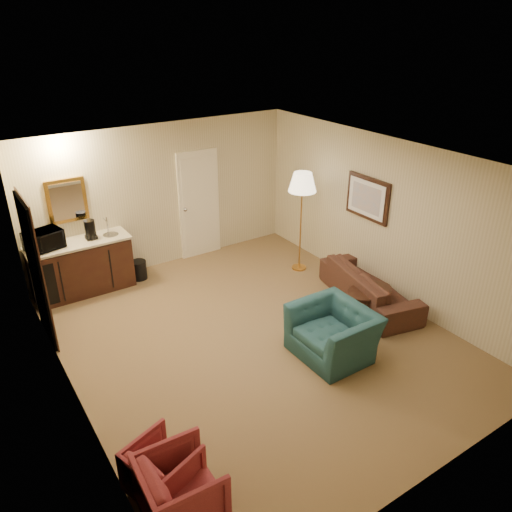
{
  "coord_description": "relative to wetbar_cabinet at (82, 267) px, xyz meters",
  "views": [
    {
      "loc": [
        -3.3,
        -5.03,
        4.22
      ],
      "look_at": [
        0.35,
        0.5,
        1.03
      ],
      "focal_mm": 35.0,
      "sensor_mm": 36.0,
      "label": 1
    }
  ],
  "objects": [
    {
      "name": "teal_armchair",
      "position": [
        2.33,
        -3.62,
        0.0
      ],
      "size": [
        0.69,
        1.06,
        0.93
      ],
      "primitive_type": "imported",
      "rotation": [
        0.0,
        0.0,
        -1.57
      ],
      "color": "#1C3E47",
      "rests_on": "ground"
    },
    {
      "name": "coffee_maker",
      "position": [
        0.23,
        -0.01,
        0.62
      ],
      "size": [
        0.19,
        0.19,
        0.33
      ],
      "primitive_type": "cylinder",
      "rotation": [
        0.0,
        0.0,
        -0.11
      ],
      "color": "black",
      "rests_on": "wetbar_cabinet"
    },
    {
      "name": "rose_chair_far",
      "position": [
        -0.5,
        -4.39,
        -0.15
      ],
      "size": [
        0.73,
        0.75,
        0.62
      ],
      "primitive_type": "imported",
      "rotation": [
        0.0,
        0.0,
        1.9
      ],
      "color": "#993237",
      "rests_on": "ground"
    },
    {
      "name": "floor_lamp",
      "position": [
        3.55,
        -1.32,
        0.46
      ],
      "size": [
        0.49,
        0.49,
        1.84
      ],
      "primitive_type": "cube",
      "rotation": [
        0.0,
        0.0,
        0.01
      ],
      "color": "gold",
      "rests_on": "ground"
    },
    {
      "name": "ground",
      "position": [
        1.65,
        -2.72,
        -0.46
      ],
      "size": [
        6.0,
        6.0,
        0.0
      ],
      "primitive_type": "plane",
      "color": "brown",
      "rests_on": "ground"
    },
    {
      "name": "room_walls",
      "position": [
        1.55,
        -1.95,
        1.26
      ],
      "size": [
        5.02,
        6.01,
        2.61
      ],
      "color": "beige",
      "rests_on": "ground"
    },
    {
      "name": "coffee_table",
      "position": [
        3.45,
        -3.18,
        -0.23
      ],
      "size": [
        0.86,
        0.65,
        0.45
      ],
      "primitive_type": "cube",
      "rotation": [
        0.0,
        0.0,
        0.17
      ],
      "color": "#321E10",
      "rests_on": "ground"
    },
    {
      "name": "microwave",
      "position": [
        -0.5,
        0.0,
        0.65
      ],
      "size": [
        0.61,
        0.43,
        0.37
      ],
      "primitive_type": "imported",
      "rotation": [
        0.0,
        0.0,
        0.24
      ],
      "color": "black",
      "rests_on": "wetbar_cabinet"
    },
    {
      "name": "wetbar_cabinet",
      "position": [
        0.0,
        0.0,
        0.0
      ],
      "size": [
        1.64,
        0.58,
        0.92
      ],
      "primitive_type": "cube",
      "color": "#351D10",
      "rests_on": "ground"
    },
    {
      "name": "rose_chair_near",
      "position": [
        -0.47,
        -4.72,
        -0.1
      ],
      "size": [
        0.69,
        0.73,
        0.72
      ],
      "primitive_type": "imported",
      "rotation": [
        0.0,
        0.0,
        1.52
      ],
      "color": "#993237",
      "rests_on": "ground"
    },
    {
      "name": "sofa",
      "position": [
        3.76,
        -2.89,
        -0.07
      ],
      "size": [
        0.99,
        2.05,
        0.77
      ],
      "primitive_type": "imported",
      "rotation": [
        0.0,
        0.0,
        1.35
      ],
      "color": "black",
      "rests_on": "ground"
    },
    {
      "name": "waste_bin",
      "position": [
        0.94,
        -0.07,
        -0.29
      ],
      "size": [
        0.33,
        0.33,
        0.34
      ],
      "primitive_type": "cylinder",
      "rotation": [
        0.0,
        0.0,
        -0.27
      ],
      "color": "black",
      "rests_on": "ground"
    }
  ]
}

